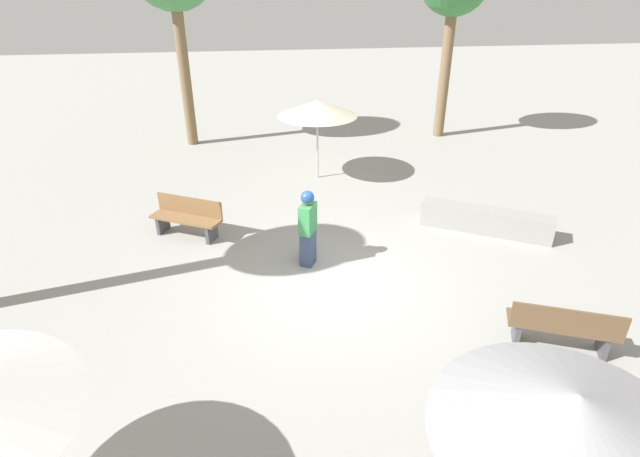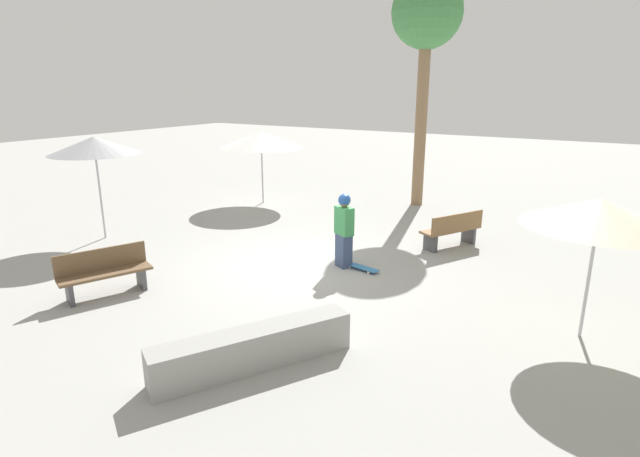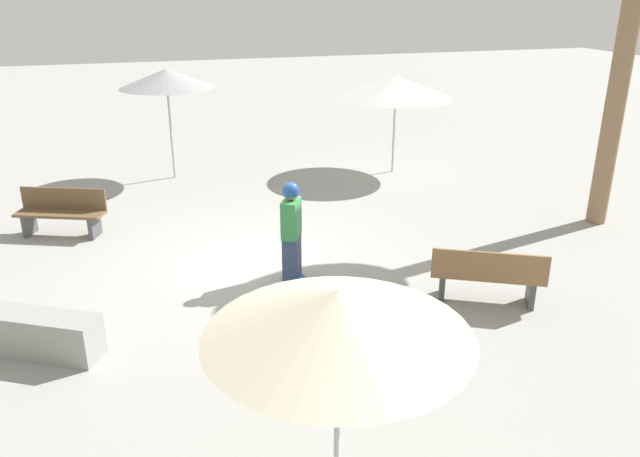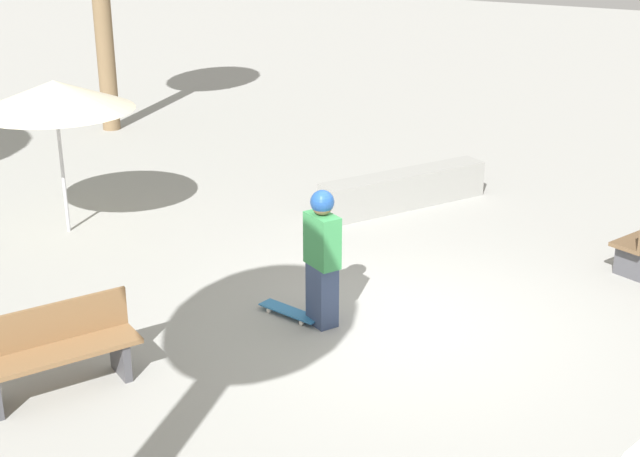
{
  "view_description": "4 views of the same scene",
  "coord_description": "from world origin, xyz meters",
  "px_view_note": "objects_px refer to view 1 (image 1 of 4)",
  "views": [
    {
      "loc": [
        1.35,
        7.77,
        5.27
      ],
      "look_at": [
        0.2,
        -0.89,
        0.69
      ],
      "focal_mm": 28.0,
      "sensor_mm": 36.0,
      "label": 1
    },
    {
      "loc": [
        -8.31,
        -5.5,
        3.73
      ],
      "look_at": [
        -0.03,
        -0.43,
        0.92
      ],
      "focal_mm": 28.0,
      "sensor_mm": 36.0,
      "label": 2
    },
    {
      "loc": [
        -1.65,
        -9.28,
        4.31
      ],
      "look_at": [
        0.76,
        -1.23,
        1.0
      ],
      "focal_mm": 35.0,
      "sensor_mm": 36.0,
      "label": 3
    },
    {
      "loc": [
        8.29,
        3.64,
        4.56
      ],
      "look_at": [
        0.2,
        -0.9,
        1.03
      ],
      "focal_mm": 50.0,
      "sensor_mm": 36.0,
      "label": 4
    }
  ],
  "objects_px": {
    "bench_near": "(187,217)",
    "shade_umbrella_cream": "(317,108)",
    "skateboard": "(305,251)",
    "concrete_ledge": "(486,221)",
    "bench_far": "(563,327)",
    "skater_main": "(308,226)",
    "shade_umbrella_grey": "(574,416)"
  },
  "relations": [
    {
      "from": "bench_near",
      "to": "bench_far",
      "type": "relative_size",
      "value": 0.98
    },
    {
      "from": "concrete_ledge",
      "to": "shade_umbrella_grey",
      "type": "distance_m",
      "value": 7.77
    },
    {
      "from": "bench_far",
      "to": "skater_main",
      "type": "bearing_deg",
      "value": 161.95
    },
    {
      "from": "shade_umbrella_grey",
      "to": "skater_main",
      "type": "bearing_deg",
      "value": -77.82
    },
    {
      "from": "shade_umbrella_cream",
      "to": "shade_umbrella_grey",
      "type": "bearing_deg",
      "value": 92.95
    },
    {
      "from": "skater_main",
      "to": "bench_near",
      "type": "xyz_separation_m",
      "value": [
        2.49,
        -1.56,
        -0.43
      ]
    },
    {
      "from": "concrete_ledge",
      "to": "bench_far",
      "type": "relative_size",
      "value": 1.62
    },
    {
      "from": "shade_umbrella_cream",
      "to": "shade_umbrella_grey",
      "type": "xyz_separation_m",
      "value": [
        -0.55,
        10.72,
        0.36
      ]
    },
    {
      "from": "skateboard",
      "to": "shade_umbrella_grey",
      "type": "xyz_separation_m",
      "value": [
        -1.34,
        6.55,
        2.26
      ]
    },
    {
      "from": "concrete_ledge",
      "to": "shade_umbrella_grey",
      "type": "relative_size",
      "value": 1.06
    },
    {
      "from": "skater_main",
      "to": "concrete_ledge",
      "type": "relative_size",
      "value": 0.59
    },
    {
      "from": "skater_main",
      "to": "bench_near",
      "type": "height_order",
      "value": "skater_main"
    },
    {
      "from": "skater_main",
      "to": "skateboard",
      "type": "bearing_deg",
      "value": 29.9
    },
    {
      "from": "skateboard",
      "to": "shade_umbrella_cream",
      "type": "bearing_deg",
      "value": -0.42
    },
    {
      "from": "shade_umbrella_cream",
      "to": "bench_near",
      "type": "bearing_deg",
      "value": 42.84
    },
    {
      "from": "skateboard",
      "to": "concrete_ledge",
      "type": "xyz_separation_m",
      "value": [
        -4.08,
        -0.43,
        0.22
      ]
    },
    {
      "from": "skateboard",
      "to": "concrete_ledge",
      "type": "relative_size",
      "value": 0.31
    },
    {
      "from": "bench_near",
      "to": "bench_far",
      "type": "distance_m",
      "value": 7.59
    },
    {
      "from": "skater_main",
      "to": "skateboard",
      "type": "height_order",
      "value": "skater_main"
    },
    {
      "from": "bench_near",
      "to": "shade_umbrella_cream",
      "type": "distance_m",
      "value": 4.7
    },
    {
      "from": "bench_near",
      "to": "shade_umbrella_grey",
      "type": "height_order",
      "value": "shade_umbrella_grey"
    },
    {
      "from": "concrete_ledge",
      "to": "shade_umbrella_grey",
      "type": "height_order",
      "value": "shade_umbrella_grey"
    },
    {
      "from": "concrete_ledge",
      "to": "shade_umbrella_cream",
      "type": "xyz_separation_m",
      "value": [
        3.3,
        -3.74,
        1.69
      ]
    },
    {
      "from": "shade_umbrella_grey",
      "to": "concrete_ledge",
      "type": "bearing_deg",
      "value": -111.47
    },
    {
      "from": "bench_far",
      "to": "shade_umbrella_grey",
      "type": "relative_size",
      "value": 0.65
    },
    {
      "from": "concrete_ledge",
      "to": "shade_umbrella_grey",
      "type": "xyz_separation_m",
      "value": [
        2.74,
        6.98,
        2.04
      ]
    },
    {
      "from": "bench_near",
      "to": "bench_far",
      "type": "xyz_separation_m",
      "value": [
        -6.05,
        4.58,
        0.0
      ]
    },
    {
      "from": "bench_far",
      "to": "shade_umbrella_cream",
      "type": "relative_size",
      "value": 0.76
    },
    {
      "from": "skateboard",
      "to": "bench_near",
      "type": "distance_m",
      "value": 2.75
    },
    {
      "from": "shade_umbrella_cream",
      "to": "bench_far",
      "type": "bearing_deg",
      "value": 110.14
    },
    {
      "from": "skateboard",
      "to": "concrete_ledge",
      "type": "height_order",
      "value": "concrete_ledge"
    },
    {
      "from": "skater_main",
      "to": "shade_umbrella_cream",
      "type": "distance_m",
      "value": 4.78
    }
  ]
}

